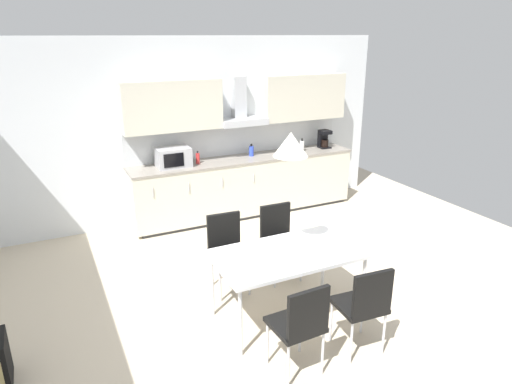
% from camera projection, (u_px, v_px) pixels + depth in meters
% --- Properties ---
extents(ground_plane, '(8.74, 8.30, 0.02)m').
position_uv_depth(ground_plane, '(255.00, 307.00, 4.87)').
color(ground_plane, beige).
extents(wall_back, '(6.99, 0.10, 2.73)m').
position_uv_depth(wall_back, '(173.00, 132.00, 6.81)').
color(wall_back, silver).
rests_on(wall_back, ground_plane).
extents(kitchen_counter, '(3.62, 0.62, 0.92)m').
position_uv_depth(kitchen_counter, '(245.00, 186.00, 7.24)').
color(kitchen_counter, '#333333').
rests_on(kitchen_counter, ground_plane).
extents(backsplash_tile, '(3.60, 0.02, 0.46)m').
position_uv_depth(backsplash_tile, '(238.00, 140.00, 7.25)').
color(backsplash_tile, silver).
rests_on(backsplash_tile, kitchen_counter).
extents(upper_wall_cabinets, '(3.60, 0.40, 0.72)m').
position_uv_depth(upper_wall_cabinets, '(241.00, 102.00, 6.92)').
color(upper_wall_cabinets, beige).
extents(microwave, '(0.48, 0.35, 0.28)m').
position_uv_depth(microwave, '(173.00, 157.00, 6.57)').
color(microwave, '#ADADB2').
rests_on(microwave, kitchen_counter).
extents(coffee_maker, '(0.18, 0.19, 0.30)m').
position_uv_depth(coffee_maker, '(324.00, 139.00, 7.67)').
color(coffee_maker, black).
rests_on(coffee_maker, kitchen_counter).
extents(bottle_blue, '(0.07, 0.07, 0.19)m').
position_uv_depth(bottle_blue, '(251.00, 151.00, 7.16)').
color(bottle_blue, blue).
rests_on(bottle_blue, kitchen_counter).
extents(bottle_red, '(0.06, 0.06, 0.19)m').
position_uv_depth(bottle_red, '(198.00, 158.00, 6.75)').
color(bottle_red, red).
rests_on(bottle_red, kitchen_counter).
extents(bottle_white, '(0.08, 0.08, 0.21)m').
position_uv_depth(bottle_white, '(302.00, 146.00, 7.45)').
color(bottle_white, white).
rests_on(bottle_white, kitchen_counter).
extents(dining_table, '(1.47, 0.82, 0.73)m').
position_uv_depth(dining_table, '(288.00, 256.00, 4.47)').
color(dining_table, white).
rests_on(dining_table, ground_plane).
extents(chair_near_left, '(0.42, 0.42, 0.87)m').
position_uv_depth(chair_near_left, '(301.00, 321.00, 3.71)').
color(chair_near_left, black).
rests_on(chair_near_left, ground_plane).
extents(chair_far_left, '(0.42, 0.42, 0.87)m').
position_uv_depth(chair_far_left, '(227.00, 245.00, 5.06)').
color(chair_far_left, black).
rests_on(chair_far_left, ground_plane).
extents(chair_near_right, '(0.43, 0.43, 0.87)m').
position_uv_depth(chair_near_right, '(365.00, 302.00, 3.98)').
color(chair_near_right, black).
rests_on(chair_near_right, ground_plane).
extents(chair_far_right, '(0.41, 0.41, 0.87)m').
position_uv_depth(chair_far_right, '(279.00, 234.00, 5.33)').
color(chair_far_right, black).
rests_on(chair_far_right, ground_plane).
extents(pendant_lamp, '(0.32, 0.32, 0.22)m').
position_uv_depth(pendant_lamp, '(291.00, 144.00, 4.10)').
color(pendant_lamp, silver).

